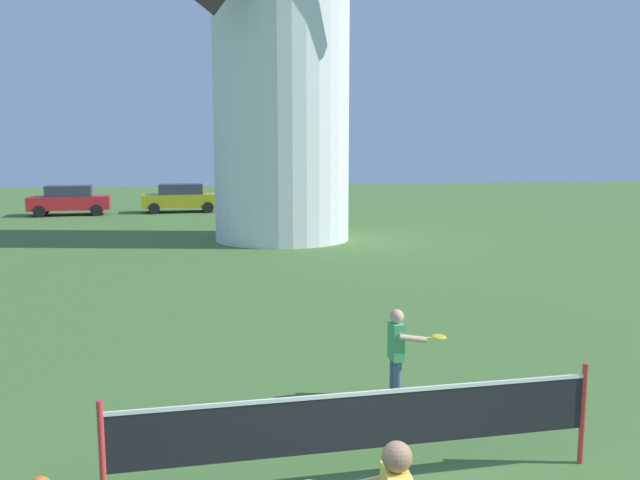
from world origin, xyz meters
TOP-DOWN VIEW (x-y plane):
  - windmill at (1.96, 19.74)m, footprint 8.22×5.76m
  - tennis_net at (0.13, 1.90)m, footprint 4.89×0.06m
  - player_far at (1.19, 3.93)m, footprint 0.73×0.49m
  - parked_car_red at (-7.65, 31.25)m, footprint 4.14×2.10m
  - parked_car_mustard at (-1.95, 31.76)m, footprint 4.26×2.02m

SIDE VIEW (x-z plane):
  - tennis_net at x=0.13m, z-range 0.13..1.23m
  - player_far at x=1.19m, z-range 0.08..1.33m
  - parked_car_red at x=-7.65m, z-range 0.03..1.59m
  - parked_car_mustard at x=-1.95m, z-range 0.03..1.59m
  - windmill at x=1.96m, z-range 0.03..15.76m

